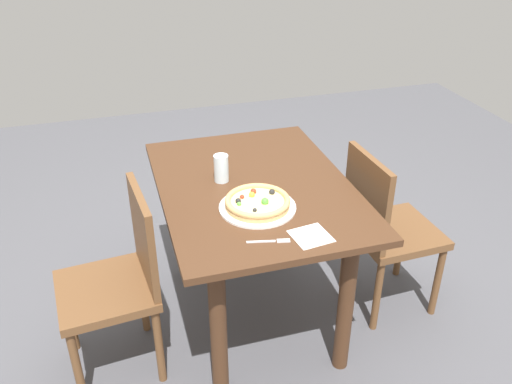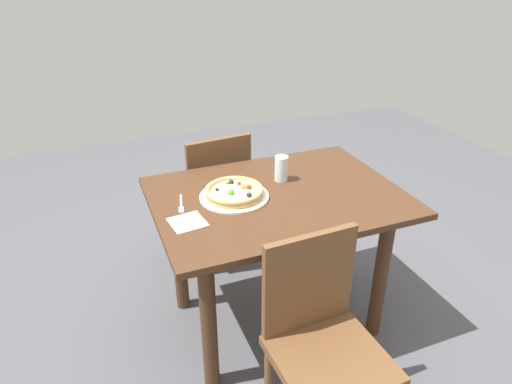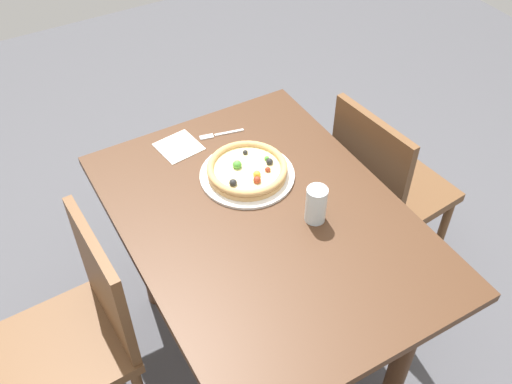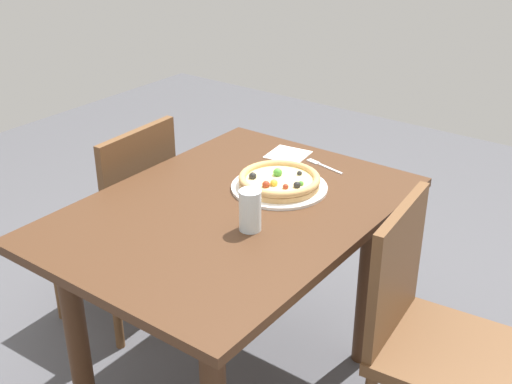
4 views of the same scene
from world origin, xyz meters
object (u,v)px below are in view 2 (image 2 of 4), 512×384
Objects in this scene: dining_table at (277,220)px; chair_near at (213,194)px; chair_far at (322,339)px; drinking_glass at (281,168)px; plate at (234,196)px; pizza at (234,192)px; napkin at (187,222)px; fork at (181,205)px.

dining_table is 1.33× the size of chair_near.
drinking_glass is at bearing -104.86° from chair_far.
pizza reaches higher than plate.
dining_table is 1.33× the size of chair_far.
chair_far is 6.89× the size of drinking_glass.
chair_far is 0.86m from drinking_glass.
chair_far reaches higher than pizza.
chair_far is 2.71× the size of plate.
dining_table is 0.26m from pizza.
plate is at bearing -12.91° from dining_table.
plate is at bearing -151.80° from napkin.
chair_near is 1.27m from chair_far.
chair_near is at bearing 164.13° from fork.
chair_far reaches higher than dining_table.
chair_near is 3.20× the size of pizza.
dining_table is 7.01× the size of fork.
drinking_glass reaches higher than chair_near.
napkin is at bearing 28.20° from plate.
pizza is 1.65× the size of fork.
napkin is (0.26, 0.14, -0.00)m from plate.
chair_near is at bearing -96.22° from plate.
dining_table is at bearing -100.61° from chair_far.
pizza reaches higher than dining_table.
plate reaches higher than napkin.
plate is at bearing 98.94° from fork.
dining_table is 9.15× the size of drinking_glass.
drinking_glass is (-0.28, -0.09, 0.03)m from pizza.
dining_table is 8.24× the size of napkin.
napkin reaches higher than dining_table.
plate is (0.20, -0.05, 0.14)m from dining_table.
drinking_glass is at bearing -162.46° from plate.
plate is (0.11, -0.68, 0.29)m from chair_far.
pizza is (0.11, -0.68, 0.31)m from chair_far.
chair_near is at bearing -78.06° from dining_table.
fork is (0.44, -0.06, 0.14)m from dining_table.
plate is 1.95× the size of fork.
chair_near is 6.89× the size of drinking_glass.
napkin is (0.36, -0.54, 0.29)m from chair_far.
fork is at bearing -3.56° from pizza.
chair_far is 0.75m from plate.
dining_table is at bearing 94.72° from fork.
dining_table is 0.48m from napkin.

